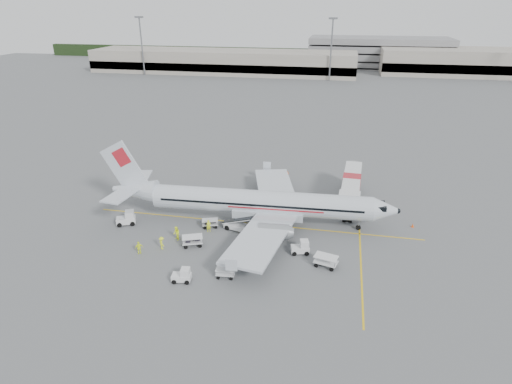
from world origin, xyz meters
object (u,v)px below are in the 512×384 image
jet_bridge (351,190)px  tug_aft (126,218)px  belt_loader (239,220)px  tug_mid (181,275)px  tug_fore (300,247)px  aircraft (261,187)px

jet_bridge → tug_aft: (-29.35, -12.52, -1.27)m
belt_loader → tug_mid: size_ratio=2.52×
tug_fore → tug_mid: bearing=-159.0°
aircraft → jet_bridge: (11.73, 8.61, -3.03)m
jet_bridge → belt_loader: (-14.16, -11.06, -0.84)m
jet_bridge → tug_mid: 29.14m
tug_fore → aircraft: bearing=118.9°
belt_loader → tug_aft: (-15.19, -1.46, -0.43)m
belt_loader → tug_mid: 12.63m
aircraft → belt_loader: size_ratio=7.48×
belt_loader → tug_fore: size_ratio=2.38×
tug_mid → belt_loader: bearing=66.2°
jet_bridge → aircraft: bearing=-140.6°
jet_bridge → belt_loader: 17.99m
belt_loader → tug_fore: 9.33m
tug_aft → aircraft: bearing=-10.9°
belt_loader → tug_aft: belt_loader is taller
aircraft → belt_loader: (-2.43, -2.45, -3.86)m
aircraft → tug_aft: bearing=-170.3°
belt_loader → tug_mid: bearing=-91.2°
tug_mid → tug_aft: 15.91m
tug_fore → tug_aft: tug_aft is taller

